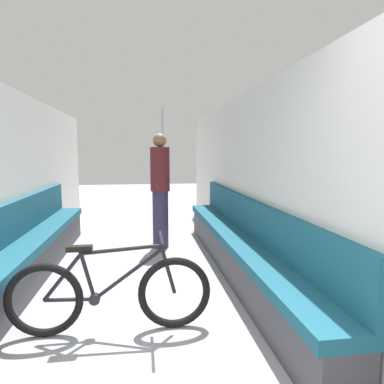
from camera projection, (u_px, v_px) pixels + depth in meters
wall_right at (259, 183)px, 4.10m from camera, size 0.10×8.99×2.27m
bench_seat_row_left at (24, 257)px, 3.85m from camera, size 0.40×4.72×0.94m
bench_seat_row_right at (238, 248)px, 4.21m from camera, size 0.40×4.72×0.94m
bicycle at (111, 294)px, 2.84m from camera, size 1.68×0.46×0.80m
grab_pole_near at (163, 176)px, 5.85m from camera, size 0.08×0.08×2.25m
passenger_standing at (160, 189)px, 5.32m from camera, size 0.30×0.30×1.79m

